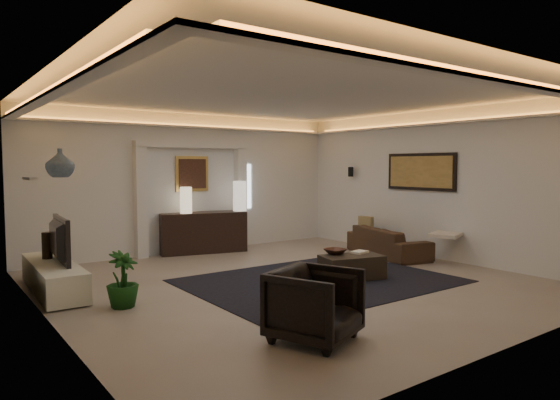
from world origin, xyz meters
TOP-DOWN VIEW (x-y plane):
  - floor at (0.00, 0.00)m, footprint 7.00×7.00m
  - ceiling at (0.00, 0.00)m, footprint 7.00×7.00m
  - wall_back at (0.00, 3.50)m, footprint 7.00×0.00m
  - wall_front at (0.00, -3.50)m, footprint 7.00×0.00m
  - wall_left at (-3.50, 0.00)m, footprint 0.00×7.00m
  - wall_right at (3.50, 0.00)m, footprint 0.00×7.00m
  - cove_soffit at (0.00, 0.00)m, footprint 7.00×7.00m
  - daylight_slit at (1.35, 3.48)m, footprint 0.25×0.03m
  - area_rug at (0.40, -0.20)m, footprint 4.00×3.00m
  - pilaster_left at (-1.15, 3.40)m, footprint 0.22×0.20m
  - pilaster_right at (1.15, 3.40)m, footprint 0.22×0.20m
  - alcove_header at (0.00, 3.40)m, footprint 2.52×0.20m
  - painting_frame at (0.00, 3.47)m, footprint 0.74×0.04m
  - painting_canvas at (0.00, 3.44)m, footprint 0.62×0.02m
  - art_panel_frame at (3.47, 0.30)m, footprint 0.04×1.64m
  - art_panel_gold at (3.44, 0.30)m, footprint 0.02×1.50m
  - wall_sconce at (3.38, 2.20)m, footprint 0.12×0.12m
  - wall_niche at (-3.44, 1.40)m, footprint 0.10×0.55m
  - console at (0.12, 3.25)m, footprint 1.87×0.96m
  - lamp_left at (-0.25, 3.25)m, footprint 0.31×0.31m
  - lamp_right at (0.93, 3.07)m, footprint 0.35×0.35m
  - media_ledge at (-3.15, 1.56)m, footprint 0.61×2.20m
  - tv at (-3.15, 1.53)m, footprint 1.15×0.23m
  - figurine at (-3.15, 1.94)m, footprint 0.19×0.19m
  - ginger_jar at (-3.15, 0.93)m, footprint 0.47×0.47m
  - plant at (-2.60, 0.20)m, footprint 0.55×0.55m
  - sofa at (2.95, 0.67)m, footprint 2.08×1.20m
  - throw_blanket at (3.15, -0.54)m, footprint 0.73×0.66m
  - throw_pillow at (3.15, 1.48)m, footprint 0.14×0.35m
  - coffee_table at (0.89, -0.40)m, footprint 1.08×0.76m
  - bowl at (0.78, -0.14)m, footprint 0.38×0.38m
  - magazine at (1.16, -0.31)m, footprint 0.30×0.24m
  - armchair at (-1.39, -2.20)m, footprint 1.07×1.08m

SIDE VIEW (x-z plane):
  - floor at x=0.00m, z-range 0.00..0.00m
  - area_rug at x=0.40m, z-range 0.00..0.01m
  - coffee_table at x=0.89m, z-range 0.02..0.39m
  - media_ledge at x=-3.15m, z-range 0.02..0.43m
  - sofa at x=2.95m, z-range 0.00..0.57m
  - plant at x=-2.60m, z-range 0.00..0.72m
  - armchair at x=-1.39m, z-range 0.00..0.76m
  - console at x=0.12m, z-range -0.05..0.85m
  - magazine at x=1.16m, z-range 0.41..0.44m
  - bowl at x=0.78m, z-range 0.41..0.49m
  - throw_blanket at x=3.15m, z-range 0.52..0.58m
  - throw_pillow at x=3.15m, z-range 0.38..0.72m
  - figurine at x=-3.15m, z-range 0.44..0.84m
  - tv at x=-3.15m, z-range 0.45..1.11m
  - lamp_left at x=-0.25m, z-range 0.82..1.36m
  - lamp_right at x=0.93m, z-range 0.77..1.41m
  - pilaster_left at x=-1.15m, z-range 0.00..2.20m
  - pilaster_right at x=1.15m, z-range 0.00..2.20m
  - daylight_slit at x=1.35m, z-range 0.85..1.85m
  - wall_back at x=0.00m, z-range -2.05..4.95m
  - wall_front at x=0.00m, z-range -2.05..4.95m
  - wall_left at x=-3.50m, z-range -2.05..4.95m
  - wall_right at x=3.50m, z-range -2.05..4.95m
  - painting_frame at x=0.00m, z-range 1.28..2.02m
  - painting_canvas at x=0.00m, z-range 1.34..1.96m
  - wall_niche at x=-3.44m, z-range 1.63..1.67m
  - wall_sconce at x=3.38m, z-range 1.57..1.79m
  - art_panel_gold at x=3.44m, z-range 1.39..2.01m
  - art_panel_frame at x=3.47m, z-range 1.33..2.07m
  - ginger_jar at x=-3.15m, z-range 1.67..2.05m
  - alcove_header at x=0.00m, z-range 2.19..2.31m
  - cove_soffit at x=0.00m, z-range 2.60..2.64m
  - ceiling at x=0.00m, z-range 2.90..2.90m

